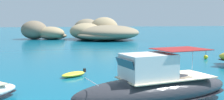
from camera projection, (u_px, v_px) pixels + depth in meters
The scene contains 5 objects.
islet_large at pixel (100, 32), 73.89m from camera, with size 20.90×23.05×6.03m.
islet_small at pixel (43, 32), 75.42m from camera, with size 14.26×11.21×5.07m.
motorboat_charcoal at pixel (154, 88), 16.89m from camera, with size 11.28×5.17×3.40m.
dinghy_tender at pixel (73, 74), 25.54m from camera, with size 2.77×2.37×0.58m.
channel_buoy at pixel (206, 57), 36.96m from camera, with size 0.56×0.56×1.48m.
Camera 1 is at (-9.36, -15.66, 5.21)m, focal length 44.25 mm.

